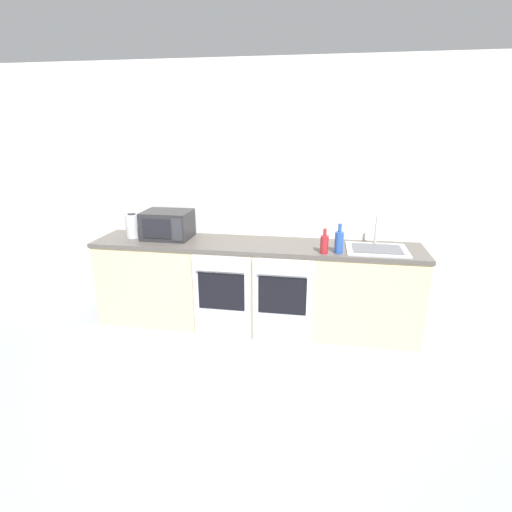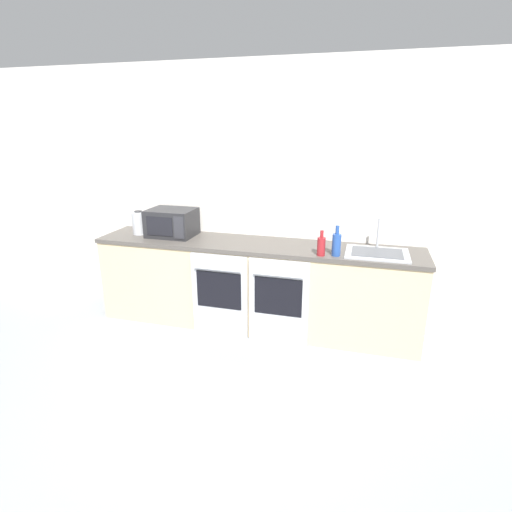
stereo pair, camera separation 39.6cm
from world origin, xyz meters
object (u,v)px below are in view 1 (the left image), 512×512
microwave (168,225)px  bottle_blue (339,242)px  bottle_red (324,244)px  oven_right (282,301)px  oven_left (222,297)px  kettle (133,226)px  sink (377,249)px

microwave → bottle_blue: 1.73m
bottle_blue → bottle_red: (-0.13, -0.03, -0.02)m
oven_right → microwave: microwave is taller
oven_right → oven_left: bearing=180.0°
kettle → sink: 2.44m
kettle → oven_right: bearing=-11.3°
bottle_blue → microwave: bearing=172.2°
bottle_blue → kettle: bottle_blue is taller
microwave → bottle_blue: size_ratio=1.73×
oven_left → kettle: kettle is taller
bottle_red → kettle: size_ratio=0.91×
oven_left → microwave: size_ratio=1.77×
oven_right → bottle_red: bearing=13.6°
oven_right → kettle: size_ratio=3.34×
bottle_red → kettle: bearing=173.2°
bottle_blue → sink: 0.39m
oven_left → bottle_blue: (1.07, 0.12, 0.57)m
bottle_red → kettle: kettle is taller
bottle_red → sink: size_ratio=0.41×
oven_left → microwave: bearing=151.3°
bottle_blue → bottle_red: size_ratio=1.20×
bottle_red → sink: 0.52m
oven_right → bottle_red: (0.36, 0.09, 0.55)m
oven_left → oven_right: size_ratio=1.00×
bottle_blue → kettle: (-2.08, 0.20, 0.01)m
bottle_blue → kettle: 2.09m
kettle → sink: size_ratio=0.45×
oven_left → kettle: size_ratio=3.34×
kettle → microwave: bearing=5.0°
oven_left → oven_right: (0.58, 0.00, 0.00)m
microwave → bottle_red: bearing=-9.5°
kettle → sink: sink is taller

